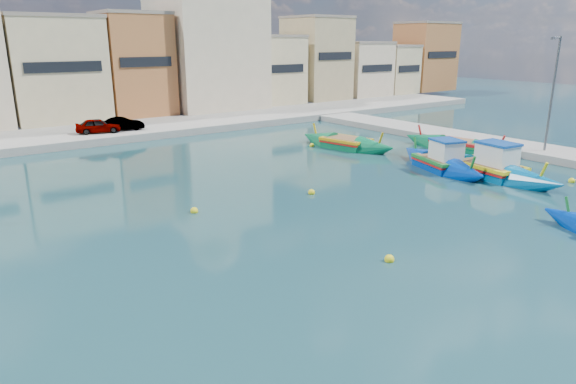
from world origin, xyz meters
name	(u,v)px	position (x,y,z in m)	size (l,w,h in m)	color
ground	(464,241)	(0.00, 0.00, 0.00)	(160.00, 160.00, 0.00)	#123337
north_quay	(152,128)	(0.00, 32.00, 0.30)	(80.00, 8.00, 0.60)	gray
north_townhouses	(182,67)	(6.68, 39.36, 5.00)	(83.20, 7.87, 10.19)	#CEBC8F
church_block	(206,33)	(10.00, 40.00, 8.41)	(10.00, 10.00, 19.10)	beige
quay_street_lamp	(552,94)	(17.44, 6.00, 4.34)	(1.18, 0.16, 8.00)	#595B60
parked_cars	(38,132)	(-9.42, 30.50, 1.16)	(18.28, 2.14, 1.16)	#4C1919
luzzu_turquoise_cabin	(488,169)	(9.98, 5.43, 0.39)	(3.60, 10.32, 3.25)	#00629C
luzzu_blue_cabin	(441,164)	(9.06, 8.09, 0.37)	(4.66, 8.71, 3.01)	#0035A6
luzzu_cyan_mid	(458,146)	(14.88, 11.05, 0.28)	(3.46, 9.12, 2.63)	#0A6F42
luzzu_green	(346,144)	(8.79, 16.45, 0.29)	(3.72, 8.70, 2.66)	#0A6F43
mooring_buoys	(390,200)	(1.49, 5.36, 0.08)	(19.97, 25.64, 0.36)	yellow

